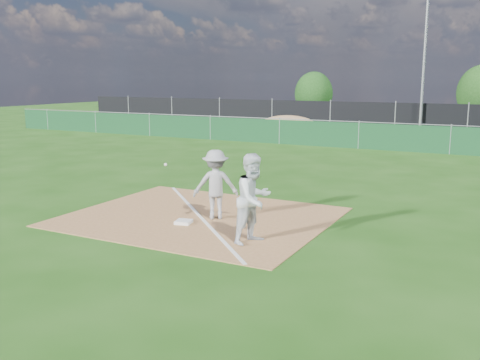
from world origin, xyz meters
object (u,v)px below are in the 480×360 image
tree_left (314,94)px  play_at_first (216,184)px  car_left (352,114)px  car_mid (381,115)px  first_base (184,222)px  light_pole (424,64)px  runner (254,199)px

tree_left → play_at_first: bearing=-74.0°
play_at_first → tree_left: 33.70m
car_left → tree_left: (-4.86, 5.46, 1.23)m
play_at_first → car_mid: size_ratio=0.44×
play_at_first → tree_left: size_ratio=0.55×
first_base → tree_left: size_ratio=0.09×
light_pole → runner: bearing=-88.7°
first_base → car_left: bearing=98.3°
car_mid → car_left: bearing=55.8°
play_at_first → runner: (1.59, -1.23, 0.08)m
runner → car_mid: bearing=25.3°
light_pole → play_at_first: 21.92m
light_pole → tree_left: size_ratio=2.14×
first_base → play_at_first: (0.42, 0.73, 0.78)m
play_at_first → car_mid: bearing=94.8°
car_left → tree_left: tree_left is taller
light_pole → car_mid: size_ratio=1.72×
runner → car_mid: 27.69m
light_pole → car_left: light_pole is taller
play_at_first → tree_left: tree_left is taller
first_base → runner: (2.01, -0.50, 0.85)m
light_pole → runner: 23.11m
light_pole → first_base: (-1.50, -22.40, -3.94)m
light_pole → play_at_first: light_pole is taller
light_pole → tree_left: (-10.37, 10.71, -2.07)m
first_base → tree_left: tree_left is taller
play_at_first → first_base: bearing=-119.9°
play_at_first → car_left: play_at_first is taller
runner → car_mid: (-3.81, 27.43, -0.13)m
first_base → play_at_first: size_ratio=0.17×
first_base → play_at_first: bearing=60.1°
light_pole → car_left: 8.30m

